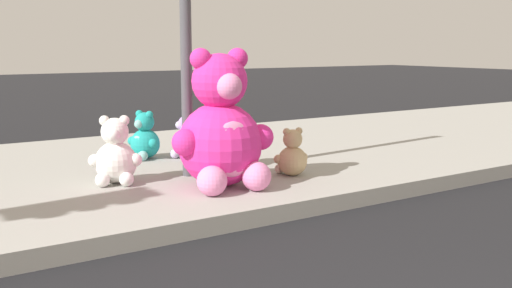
% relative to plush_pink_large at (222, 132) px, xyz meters
% --- Properties ---
extents(sidewalk, '(28.00, 4.40, 0.15)m').
position_rel_plush_pink_large_xyz_m(sidewalk, '(-1.04, 1.39, -0.57)').
color(sidewalk, '#9E9B93').
rests_on(sidewalk, ground_plane).
extents(plush_pink_large, '(0.96, 0.86, 1.24)m').
position_rel_plush_pink_large_xyz_m(plush_pink_large, '(0.00, 0.00, 0.00)').
color(plush_pink_large, '#F22D93').
rests_on(plush_pink_large, sidewalk).
extents(plush_teal, '(0.39, 0.39, 0.54)m').
position_rel_plush_pink_large_xyz_m(plush_teal, '(-0.06, 1.66, -0.28)').
color(plush_teal, teal).
rests_on(plush_teal, sidewalk).
extents(plush_lavender, '(0.36, 0.35, 0.50)m').
position_rel_plush_pink_large_xyz_m(plush_lavender, '(0.37, 1.47, -0.30)').
color(plush_lavender, '#B28CD8').
rests_on(plush_lavender, sidewalk).
extents(plush_tan, '(0.36, 0.33, 0.47)m').
position_rel_plush_pink_large_xyz_m(plush_tan, '(0.82, 0.04, -0.31)').
color(plush_tan, tan).
rests_on(plush_tan, sidewalk).
extents(plush_white, '(0.45, 0.45, 0.63)m').
position_rel_plush_pink_large_xyz_m(plush_white, '(-0.76, 0.65, -0.24)').
color(plush_white, white).
rests_on(plush_white, sidewalk).
extents(plush_brown, '(0.47, 0.43, 0.61)m').
position_rel_plush_pink_large_xyz_m(plush_brown, '(0.51, 0.73, -0.25)').
color(plush_brown, olive).
rests_on(plush_brown, sidewalk).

